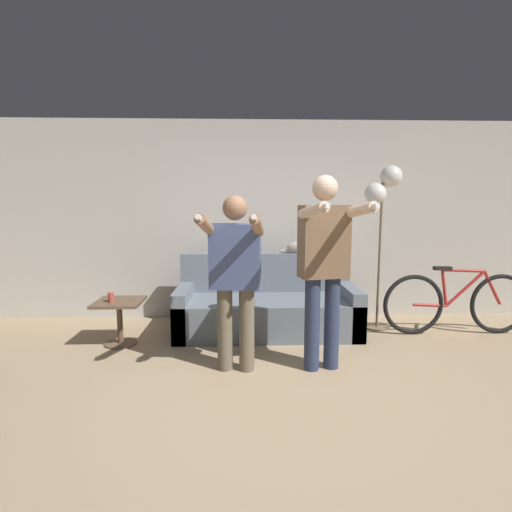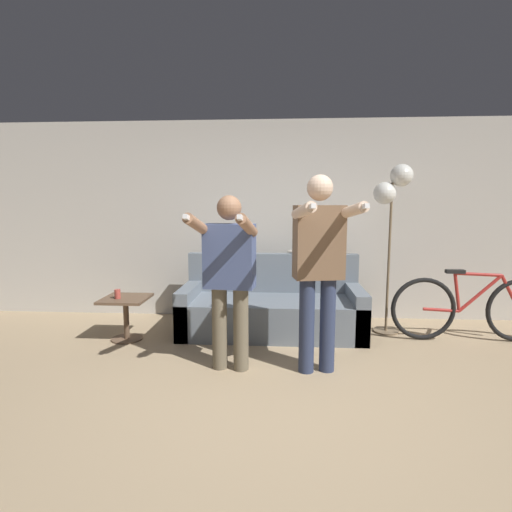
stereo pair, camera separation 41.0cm
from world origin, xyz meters
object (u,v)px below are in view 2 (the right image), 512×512
Objects in this scene: cat at (309,247)px; side_table at (126,309)px; floor_lamp at (393,195)px; couch at (272,309)px; person_left at (229,270)px; bicycle at (471,308)px; cup at (117,294)px; person_right at (319,260)px.

cat is 0.89× the size of side_table.
floor_lamp is at bearing -15.47° from cat.
couch is 1.35m from person_left.
cat reaches higher than bicycle.
floor_lamp is at bearing 41.43° from person_left.
floor_lamp is at bearing 163.59° from bicycle.
side_table is 4.83× the size of cup.
floor_lamp reaches higher than bicycle.
person_left reaches higher than couch.
person_left is 15.66× the size of cup.
side_table is at bearing 149.61° from person_right.
bicycle is (1.77, -0.50, -0.62)m from cat.
floor_lamp is (1.38, 0.08, 1.35)m from couch.
couch is 1.08× the size of floor_lamp.
cat is 1.94m from bicycle.
couch is 1.77m from cup.
floor_lamp is (0.93, 1.20, 0.59)m from person_right.
couch is 0.90m from cat.
bicycle is (3.85, 0.21, 0.02)m from side_table.
couch is 20.71× the size of cup.
floor_lamp reaches higher than person_left.
cat is 1.15m from floor_lamp.
cup is 3.92m from bicycle.
side_table is 0.20m from cup.
person_left is 1.66m from cat.
person_right is 3.60× the size of side_table.
couch is at bearing 13.36° from side_table.
person_right is 1.02× the size of bicycle.
cat is 2.29m from side_table.
floor_lamp is 1.13× the size of bicycle.
person_right is 1.45m from cat.
cup is at bearing -160.25° from cat.
person_left is at bearing -145.31° from floor_lamp.
floor_lamp is at bearing 9.51° from cup.
person_right is (0.44, -1.12, 0.76)m from couch.
cat is 0.25× the size of bicycle.
couch reaches higher than bicycle.
person_left is at bearing 169.23° from person_right.
floor_lamp reaches higher than couch.
person_left reaches higher than cat.
side_table is at bearing 38.19° from cup.
side_table is (-2.07, 0.74, -0.68)m from person_right.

